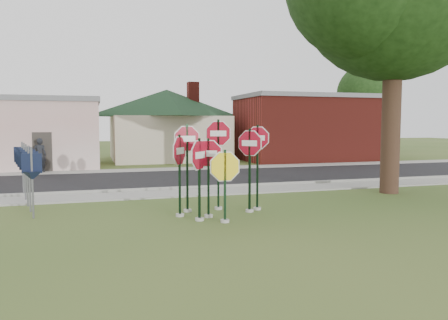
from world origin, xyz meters
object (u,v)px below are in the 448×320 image
object	(u,v)px
stop_sign_center	(208,167)
pedestrian	(40,155)
stop_sign_yellow	(225,177)
stop_sign_left	(199,168)

from	to	relation	value
stop_sign_center	pedestrian	world-z (taller)	stop_sign_center
stop_sign_yellow	stop_sign_left	world-z (taller)	stop_sign_left
stop_sign_center	stop_sign_left	distance (m)	0.49
stop_sign_left	stop_sign_center	bearing A→B (deg)	44.76
stop_sign_center	stop_sign_left	xyz separation A→B (m)	(-0.35, -0.34, 0.03)
stop_sign_center	stop_sign_yellow	bearing A→B (deg)	-71.11
pedestrian	stop_sign_center	bearing A→B (deg)	110.16
stop_sign_yellow	stop_sign_center	bearing A→B (deg)	108.89
stop_sign_yellow	pedestrian	bearing A→B (deg)	113.32
stop_sign_left	pedestrian	xyz separation A→B (m)	(-5.48, 13.71, -0.48)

